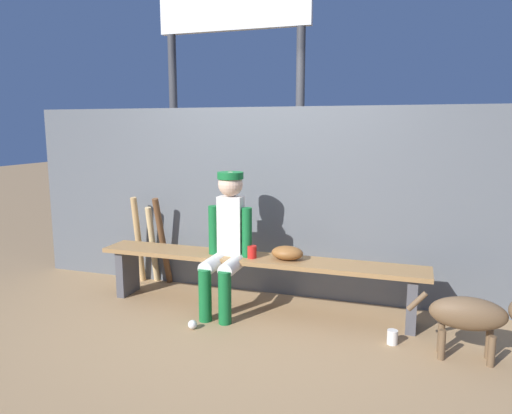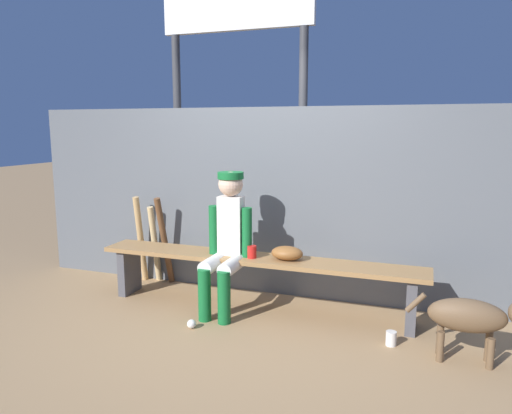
# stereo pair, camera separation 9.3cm
# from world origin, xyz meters

# --- Properties ---
(ground_plane) EXTENTS (30.00, 30.00, 0.00)m
(ground_plane) POSITION_xyz_m (0.00, 0.00, 0.00)
(ground_plane) COLOR #9E7A51
(chainlink_fence) EXTENTS (5.25, 0.03, 1.82)m
(chainlink_fence) POSITION_xyz_m (0.00, 0.47, 0.91)
(chainlink_fence) COLOR #595E63
(chainlink_fence) RESTS_ON ground_plane
(dugout_bench) EXTENTS (2.97, 0.36, 0.49)m
(dugout_bench) POSITION_xyz_m (0.00, 0.00, 0.39)
(dugout_bench) COLOR olive
(dugout_bench) RESTS_ON ground_plane
(player_seated) EXTENTS (0.41, 0.55, 1.24)m
(player_seated) POSITION_xyz_m (-0.24, -0.11, 0.68)
(player_seated) COLOR silver
(player_seated) RESTS_ON ground_plane
(baseball_glove) EXTENTS (0.28, 0.20, 0.12)m
(baseball_glove) POSITION_xyz_m (0.29, 0.00, 0.55)
(baseball_glove) COLOR brown
(baseball_glove) RESTS_ON dugout_bench
(bat_wood_dark) EXTENTS (0.09, 0.28, 0.93)m
(bat_wood_dark) POSITION_xyz_m (-1.12, 0.33, 0.47)
(bat_wood_dark) COLOR brown
(bat_wood_dark) RESTS_ON ground_plane
(bat_wood_natural) EXTENTS (0.07, 0.19, 0.82)m
(bat_wood_natural) POSITION_xyz_m (-1.27, 0.39, 0.41)
(bat_wood_natural) COLOR tan
(bat_wood_natural) RESTS_ON ground_plane
(bat_wood_tan) EXTENTS (0.07, 0.19, 0.92)m
(bat_wood_tan) POSITION_xyz_m (-1.42, 0.34, 0.46)
(bat_wood_tan) COLOR tan
(bat_wood_tan) RESTS_ON ground_plane
(baseball) EXTENTS (0.07, 0.07, 0.07)m
(baseball) POSITION_xyz_m (-0.36, -0.57, 0.04)
(baseball) COLOR white
(baseball) RESTS_ON ground_plane
(cup_on_ground) EXTENTS (0.08, 0.08, 0.11)m
(cup_on_ground) POSITION_xyz_m (1.21, -0.34, 0.06)
(cup_on_ground) COLOR silver
(cup_on_ground) RESTS_ON ground_plane
(cup_on_bench) EXTENTS (0.08, 0.08, 0.11)m
(cup_on_bench) POSITION_xyz_m (-0.02, -0.05, 0.55)
(cup_on_bench) COLOR red
(cup_on_bench) RESTS_ON dugout_bench
(scoreboard) EXTENTS (2.12, 0.27, 3.89)m
(scoreboard) POSITION_xyz_m (-0.72, 1.50, 2.72)
(scoreboard) COLOR #3F3F42
(scoreboard) RESTS_ON ground_plane
(dog) EXTENTS (0.84, 0.20, 0.49)m
(dog) POSITION_xyz_m (1.76, -0.42, 0.34)
(dog) COLOR brown
(dog) RESTS_ON ground_plane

